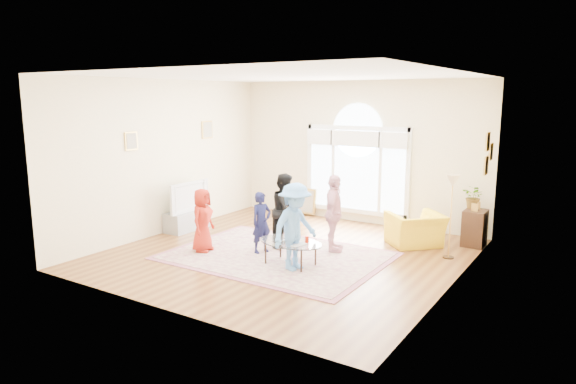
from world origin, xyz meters
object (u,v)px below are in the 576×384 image
Objects in this scene: tv_console at (187,220)px; television at (186,196)px; armchair at (415,230)px; area_rug at (277,256)px; coffee_table at (291,243)px.

television is (0.01, -0.00, 0.53)m from tv_console.
area_rug is at bearing 1.26° from armchair.
area_rug is at bearing -10.94° from tv_console.
television is (-2.68, 0.52, 0.73)m from area_rug.
area_rug is 2.77m from armchair.
tv_console is (-2.68, 0.52, 0.20)m from area_rug.
tv_console is at bearing -27.58° from armchair.
area_rug is 2.82m from television.
coffee_table is (3.16, -0.82, -0.34)m from television.
armchair is (4.56, 1.49, 0.11)m from tv_console.
television is at bearing -27.55° from armchair.
coffee_table is (3.17, -0.82, 0.19)m from tv_console.
coffee_table is 2.70m from armchair.
tv_console is 0.53m from television.
armchair is at bearing 18.13° from television.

